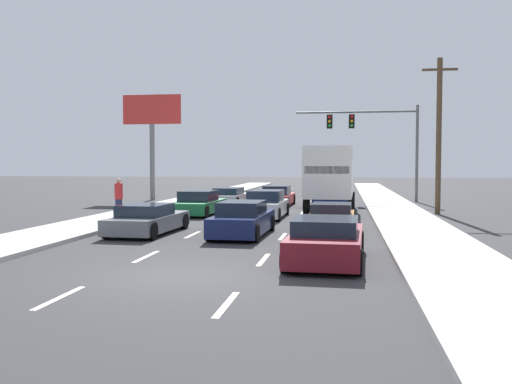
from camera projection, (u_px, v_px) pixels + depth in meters
name	position (u px, v px, depth m)	size (l,w,h in m)	color
ground_plane	(285.00, 203.00, 38.03)	(140.00, 140.00, 0.00)	#333335
sidewalk_right	(394.00, 209.00, 32.05)	(3.03, 80.00, 0.14)	#B2AFA8
sidewalk_left	(166.00, 206.00, 34.13)	(3.03, 80.00, 0.14)	#B2AFA8
lane_markings	(277.00, 209.00, 33.15)	(3.54, 57.00, 0.01)	silver
car_silver	(229.00, 197.00, 35.80)	(2.01, 4.37, 1.13)	#B7BABF
car_green	(198.00, 204.00, 29.22)	(2.12, 4.61, 1.26)	#196B38
car_gray	(147.00, 220.00, 21.37)	(2.10, 4.65, 1.14)	slate
car_red	(277.00, 197.00, 35.39)	(1.93, 4.67, 1.27)	red
car_white	(266.00, 205.00, 27.66)	(1.93, 4.59, 1.35)	white
car_navy	(243.00, 220.00, 20.74)	(1.92, 4.61, 1.29)	#141E4C
box_truck	(331.00, 175.00, 30.66)	(2.72, 8.48, 3.52)	white
car_orange	(331.00, 219.00, 22.00)	(1.92, 4.48, 1.12)	orange
car_maroon	(327.00, 241.00, 15.22)	(2.14, 4.76, 1.22)	maroon
traffic_signal_mast	(366.00, 129.00, 39.21)	(8.47, 0.69, 6.68)	#595B56
utility_pole_mid	(439.00, 134.00, 29.37)	(1.80, 0.28, 8.15)	brown
roadside_billboard	(152.00, 124.00, 40.68)	(4.31, 0.36, 7.62)	slate
pedestrian_near_corner	(119.00, 198.00, 26.38)	(0.38, 0.38, 1.83)	#1E233F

